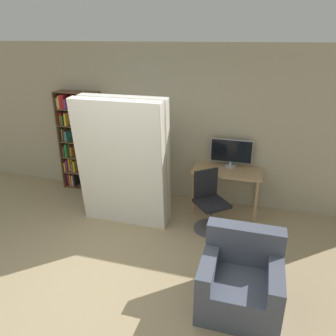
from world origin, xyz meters
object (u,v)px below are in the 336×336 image
Objects in this scene: mattress_near at (121,165)px; bookshelf at (78,140)px; monitor at (231,152)px; mattress_far at (127,160)px; office_chair at (210,206)px; armchair at (241,280)px.

bookshelf is at bearing 141.72° from mattress_near.
monitor is 0.37× the size of bookshelf.
mattress_far is at bearing 90.00° from mattress_near.
mattress_near is at bearing -90.00° from mattress_far.
office_chair is (-0.19, -0.80, -0.63)m from monitor.
mattress_near is (1.37, -1.08, 0.05)m from bookshelf.
mattress_near reaches higher than monitor.
mattress_near is at bearing 148.17° from armchair.
monitor reaches higher than office_chair.
mattress_near is at bearing -168.31° from office_chair.
office_chair is 1.48m from mattress_near.
bookshelf is 1.74m from mattress_near.
monitor is at bearing 99.94° from armchair.
mattress_near reaches higher than armchair.
monitor is 0.34× the size of mattress_far.
mattress_far reaches higher than bookshelf.
office_chair is at bearing 1.86° from mattress_far.
office_chair is at bearing 112.06° from armchair.
armchair is at bearing -67.94° from office_chair.
bookshelf is (-2.87, 0.00, -0.05)m from monitor.
mattress_far reaches higher than office_chair.
mattress_far is at bearing -150.71° from monitor.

